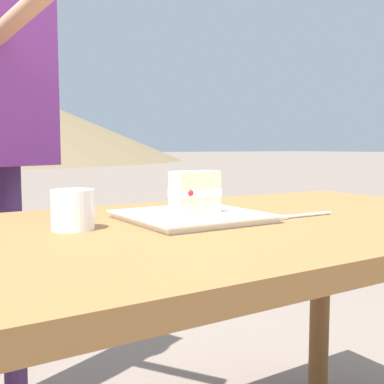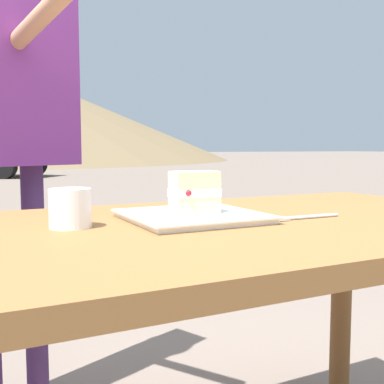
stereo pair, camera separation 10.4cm
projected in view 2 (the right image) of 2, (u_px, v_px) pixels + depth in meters
The scene contains 6 objects.
patio_table at pixel (224, 268), 1.04m from camera, with size 1.47×0.79×0.73m.
dessert_plate at pixel (192, 216), 1.05m from camera, with size 0.28×0.28×0.02m.
cake_slice at pixel (194, 192), 1.03m from camera, with size 0.10×0.07×0.09m.
dessert_fork at pixel (303, 217), 1.06m from camera, with size 0.17×0.02×0.01m.
coffee_cup at pixel (70, 208), 0.94m from camera, with size 0.08×0.08×0.08m.
diner_person at pixel (5, 83), 1.53m from camera, with size 0.49×0.63×1.64m.
Camera 2 is at (0.51, 0.88, 0.89)m, focal length 44.60 mm.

